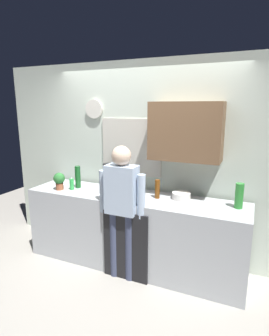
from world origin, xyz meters
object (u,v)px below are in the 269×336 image
Objects in this scene: mixing_bowl at (181,196)px; bottle_green_wine at (78,177)px; bottle_olive_oil at (140,183)px; person_at_sink at (122,202)px; bottle_clear_soda at (239,196)px; potted_plant at (59,180)px; dish_soap at (72,184)px; coffee_maker at (110,176)px; bottle_dark_sauce at (117,186)px; bottle_amber_beer at (157,189)px; cup_blue_mug at (136,192)px.

bottle_green_wine is at bearing -176.02° from mixing_bowl.
bottle_olive_oil is 0.55m from mixing_bowl.
mixing_bowl is 0.72m from person_at_sink.
bottle_clear_soda is 1.22× the size of potted_plant.
bottle_green_wine is 0.14m from dish_soap.
coffee_maker is 1.18× the size of bottle_clear_soda.
bottle_dark_sauce is 0.11× the size of person_at_sink.
bottle_amber_beer is 0.14× the size of person_at_sink.
coffee_maker is 1.10× the size of bottle_green_wine.
bottle_olive_oil reaches higher than bottle_amber_beer.
bottle_green_wine is (-2.06, -0.05, 0.01)m from bottle_clear_soda.
bottle_olive_oil is at bearing 176.44° from bottle_clear_soda.
mixing_bowl is at bearing 3.98° from bottle_green_wine.
bottle_amber_beer is at bearing -162.67° from mixing_bowl.
bottle_green_wine is 1.42m from mixing_bowl.
bottle_olive_oil reaches higher than bottle_dark_sauce.
coffee_maker is 1.43× the size of potted_plant.
potted_plant is at bearing -167.97° from bottle_dark_sauce.
person_at_sink is (-0.03, -0.33, -0.03)m from cup_blue_mug.
bottle_dark_sauce is (-0.27, -0.14, -0.04)m from bottle_olive_oil.
bottle_dark_sauce reaches higher than mixing_bowl.
person_at_sink reaches higher than dish_soap.
bottle_green_wine is at bearing 153.45° from person_at_sink.
potted_plant is at bearing -170.70° from cup_blue_mug.
person_at_sink is at bearing -162.57° from bottle_clear_soda.
dish_soap is 0.11× the size of person_at_sink.
person_at_sink is at bearing -95.49° from cup_blue_mug.
mixing_bowl is at bearing 8.41° from dish_soap.
bottle_olive_oil is 1.09× the size of potted_plant.
mixing_bowl is at bearing 31.95° from person_at_sink.
coffee_maker is 0.78m from bottle_amber_beer.
bottle_green_wine is (-0.39, -0.21, 0.00)m from coffee_maker.
cup_blue_mug is 0.45× the size of mixing_bowl.
bottle_olive_oil is 0.83× the size of bottle_green_wine.
mixing_bowl is (0.81, 0.11, -0.05)m from bottle_dark_sauce.
cup_blue_mug is (0.86, -0.01, -0.10)m from bottle_green_wine.
cup_blue_mug is at bearing -24.90° from coffee_maker.
cup_blue_mug is (-0.01, -0.13, -0.08)m from bottle_olive_oil.
mixing_bowl is at bearing 175.97° from bottle_clear_soda.
dish_soap is at bearing -164.93° from bottle_olive_oil.
person_at_sink is at bearing -131.55° from bottle_amber_beer.
bottle_amber_beer is 0.30m from mixing_bowl.
person_at_sink is (0.44, -0.55, -0.13)m from coffee_maker.
mixing_bowl is at bearing 7.77° from bottle_dark_sauce.
coffee_maker reaches higher than dish_soap.
bottle_green_wine is at bearing -151.31° from coffee_maker.
bottle_amber_beer is 1.28× the size of bottle_dark_sauce.
coffee_maker reaches higher than bottle_amber_beer.
dish_soap is at bearing -175.44° from bottle_clear_soda.
potted_plant is 1.28× the size of dish_soap.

